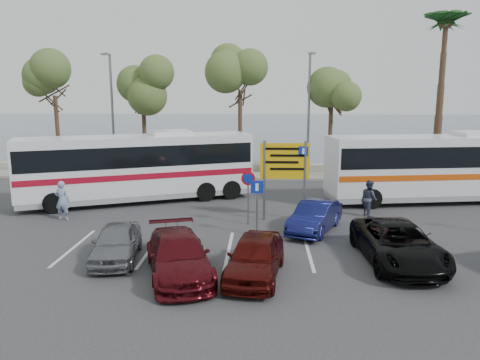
{
  "coord_description": "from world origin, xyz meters",
  "views": [
    {
      "loc": [
        -0.0,
        -17.35,
        5.71
      ],
      "look_at": [
        -0.98,
        3.0,
        1.86
      ],
      "focal_mm": 35.0,
      "sensor_mm": 36.0,
      "label": 1
    }
  ],
  "objects_px": {
    "suv_black": "(398,243)",
    "car_blue": "(315,217)",
    "pedestrian_far": "(369,198)",
    "direction_sign": "(285,167)",
    "car_red": "(255,257)",
    "pedestrian_near": "(62,200)",
    "coach_bus_left": "(138,169)",
    "coach_bus_right": "(441,169)",
    "street_lamp_right": "(309,109)",
    "car_maroon": "(179,256)",
    "car_silver_a": "(116,242)",
    "street_lamp_left": "(112,109)"
  },
  "relations": [
    {
      "from": "car_silver_a",
      "to": "suv_black",
      "type": "bearing_deg",
      "value": -6.8
    },
    {
      "from": "car_blue",
      "to": "car_red",
      "type": "height_order",
      "value": "car_red"
    },
    {
      "from": "street_lamp_left",
      "to": "car_maroon",
      "type": "xyz_separation_m",
      "value": [
        7.4,
        -17.02,
        -3.94
      ]
    },
    {
      "from": "street_lamp_left",
      "to": "street_lamp_right",
      "type": "height_order",
      "value": "same"
    },
    {
      "from": "direction_sign",
      "to": "suv_black",
      "type": "xyz_separation_m",
      "value": [
        3.6,
        -5.23,
        -1.74
      ]
    },
    {
      "from": "car_red",
      "to": "direction_sign",
      "type": "bearing_deg",
      "value": 88.08
    },
    {
      "from": "coach_bus_left",
      "to": "direction_sign",
      "type": "bearing_deg",
      "value": -23.76
    },
    {
      "from": "street_lamp_right",
      "to": "car_maroon",
      "type": "xyz_separation_m",
      "value": [
        -5.6,
        -17.02,
        -3.94
      ]
    },
    {
      "from": "suv_black",
      "to": "pedestrian_near",
      "type": "distance_m",
      "value": 14.42
    },
    {
      "from": "street_lamp_left",
      "to": "pedestrian_far",
      "type": "relative_size",
      "value": 4.73
    },
    {
      "from": "street_lamp_right",
      "to": "car_blue",
      "type": "height_order",
      "value": "street_lamp_right"
    },
    {
      "from": "coach_bus_right",
      "to": "car_blue",
      "type": "relative_size",
      "value": 3.19
    },
    {
      "from": "coach_bus_left",
      "to": "car_maroon",
      "type": "relative_size",
      "value": 2.65
    },
    {
      "from": "street_lamp_right",
      "to": "car_red",
      "type": "bearing_deg",
      "value": -100.65
    },
    {
      "from": "street_lamp_left",
      "to": "suv_black",
      "type": "relative_size",
      "value": 1.62
    },
    {
      "from": "street_lamp_right",
      "to": "coach_bus_right",
      "type": "height_order",
      "value": "street_lamp_right"
    },
    {
      "from": "car_silver_a",
      "to": "car_red",
      "type": "bearing_deg",
      "value": -23.13
    },
    {
      "from": "car_maroon",
      "to": "direction_sign",
      "type": "bearing_deg",
      "value": 44.81
    },
    {
      "from": "coach_bus_right",
      "to": "pedestrian_far",
      "type": "bearing_deg",
      "value": -144.27
    },
    {
      "from": "car_red",
      "to": "pedestrian_near",
      "type": "height_order",
      "value": "pedestrian_near"
    },
    {
      "from": "car_red",
      "to": "street_lamp_right",
      "type": "bearing_deg",
      "value": 87.63
    },
    {
      "from": "car_silver_a",
      "to": "suv_black",
      "type": "distance_m",
      "value": 9.6
    },
    {
      "from": "car_blue",
      "to": "coach_bus_right",
      "type": "bearing_deg",
      "value": 62.34
    },
    {
      "from": "direction_sign",
      "to": "pedestrian_near",
      "type": "height_order",
      "value": "direction_sign"
    },
    {
      "from": "street_lamp_right",
      "to": "suv_black",
      "type": "distance_m",
      "value": 16.11
    },
    {
      "from": "coach_bus_right",
      "to": "car_red",
      "type": "distance_m",
      "value": 14.41
    },
    {
      "from": "direction_sign",
      "to": "car_maroon",
      "type": "xyz_separation_m",
      "value": [
        -3.6,
        -6.7,
        -1.78
      ]
    },
    {
      "from": "coach_bus_left",
      "to": "pedestrian_far",
      "type": "height_order",
      "value": "coach_bus_left"
    },
    {
      "from": "coach_bus_left",
      "to": "car_blue",
      "type": "distance_m",
      "value": 10.09
    },
    {
      "from": "car_silver_a",
      "to": "car_red",
      "type": "distance_m",
      "value": 4.98
    },
    {
      "from": "coach_bus_right",
      "to": "car_silver_a",
      "type": "bearing_deg",
      "value": -146.75
    },
    {
      "from": "coach_bus_left",
      "to": "coach_bus_right",
      "type": "xyz_separation_m",
      "value": [
        15.85,
        0.74,
        -0.01
      ]
    },
    {
      "from": "coach_bus_right",
      "to": "car_maroon",
      "type": "distance_m",
      "value": 16.1
    },
    {
      "from": "direction_sign",
      "to": "car_maroon",
      "type": "distance_m",
      "value": 7.81
    },
    {
      "from": "direction_sign",
      "to": "car_blue",
      "type": "xyz_separation_m",
      "value": [
        1.2,
        -1.7,
        -1.8
      ]
    },
    {
      "from": "street_lamp_right",
      "to": "direction_sign",
      "type": "distance_m",
      "value": 10.73
    },
    {
      "from": "car_silver_a",
      "to": "car_maroon",
      "type": "height_order",
      "value": "car_maroon"
    },
    {
      "from": "coach_bus_right",
      "to": "pedestrian_near",
      "type": "relative_size",
      "value": 6.74
    },
    {
      "from": "suv_black",
      "to": "car_blue",
      "type": "bearing_deg",
      "value": 120.93
    },
    {
      "from": "coach_bus_right",
      "to": "car_silver_a",
      "type": "xyz_separation_m",
      "value": [
        -14.35,
        -9.41,
        -1.1
      ]
    },
    {
      "from": "suv_black",
      "to": "pedestrian_far",
      "type": "distance_m",
      "value": 6.14
    },
    {
      "from": "coach_bus_right",
      "to": "car_red",
      "type": "relative_size",
      "value": 3.09
    },
    {
      "from": "car_blue",
      "to": "pedestrian_near",
      "type": "bearing_deg",
      "value": -162.86
    },
    {
      "from": "car_red",
      "to": "pedestrian_near",
      "type": "relative_size",
      "value": 2.18
    },
    {
      "from": "car_silver_a",
      "to": "pedestrian_far",
      "type": "relative_size",
      "value": 2.14
    },
    {
      "from": "car_red",
      "to": "pedestrian_far",
      "type": "height_order",
      "value": "pedestrian_far"
    },
    {
      "from": "coach_bus_left",
      "to": "car_maroon",
      "type": "xyz_separation_m",
      "value": [
        3.9,
        -10.0,
        -1.07
      ]
    },
    {
      "from": "car_silver_a",
      "to": "coach_bus_left",
      "type": "bearing_deg",
      "value": 92.19
    },
    {
      "from": "street_lamp_left",
      "to": "pedestrian_near",
      "type": "bearing_deg",
      "value": -84.69
    },
    {
      "from": "car_silver_a",
      "to": "street_lamp_right",
      "type": "bearing_deg",
      "value": 55.36
    }
  ]
}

